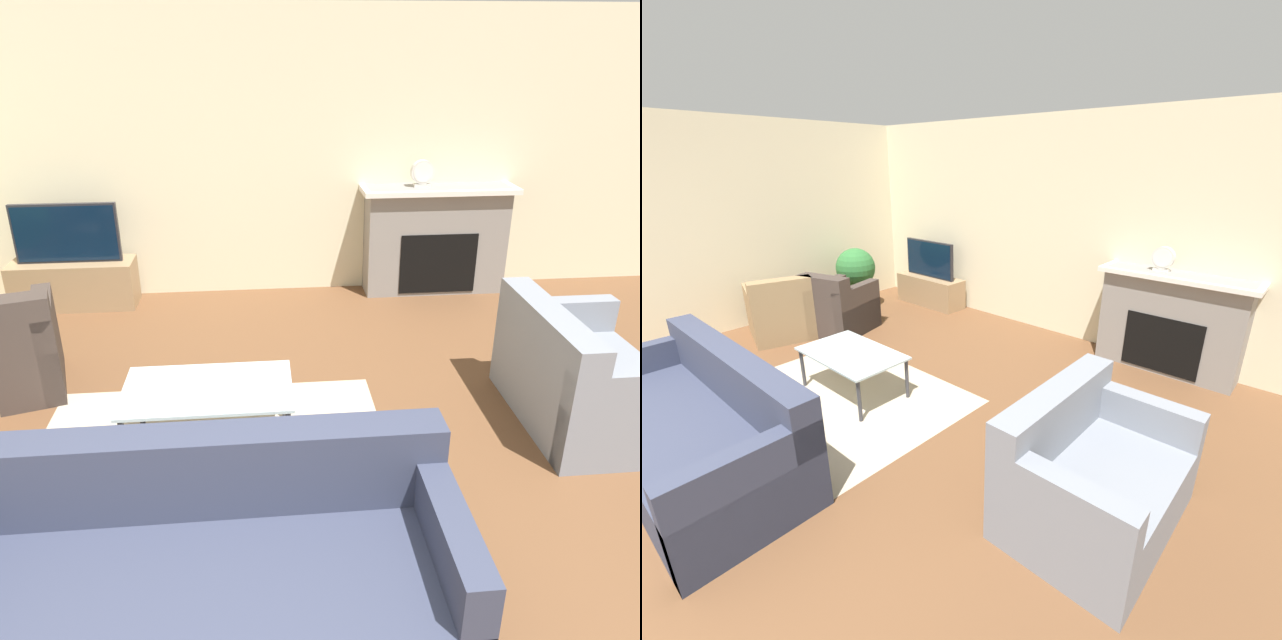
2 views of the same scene
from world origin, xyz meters
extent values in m
cube|color=beige|center=(0.00, 5.00, 1.35)|extent=(8.81, 0.06, 2.70)
cube|color=beige|center=(-2.94, 2.48, 1.35)|extent=(0.06, 7.97, 2.70)
cube|color=#B7A88E|center=(-0.26, 2.06, 0.00)|extent=(2.24, 1.83, 0.00)
cube|color=gray|center=(1.86, 4.79, 0.54)|extent=(1.40, 0.36, 1.08)
cube|color=black|center=(1.86, 4.60, 0.34)|extent=(0.77, 0.01, 0.60)
cube|color=white|center=(1.86, 4.76, 1.05)|extent=(1.52, 0.42, 0.05)
cube|color=#997A56|center=(-1.70, 4.69, 0.23)|extent=(1.15, 0.39, 0.45)
cube|color=#232328|center=(-1.70, 4.69, 0.73)|extent=(0.96, 0.05, 0.56)
cube|color=black|center=(-1.70, 4.66, 0.73)|extent=(0.92, 0.01, 0.52)
cube|color=#33384C|center=(-0.23, 0.80, 0.21)|extent=(2.25, 0.91, 0.42)
cube|color=#33384C|center=(-0.23, 1.15, 0.62)|extent=(2.25, 0.20, 0.40)
cube|color=#33384C|center=(-1.29, 0.80, 0.33)|extent=(0.14, 0.91, 0.66)
cube|color=#33384C|center=(0.82, 0.80, 0.33)|extent=(0.14, 0.91, 0.66)
cube|color=gray|center=(2.24, 2.30, 0.21)|extent=(0.85, 1.20, 0.42)
cube|color=gray|center=(1.92, 2.30, 0.62)|extent=(0.20, 1.20, 0.40)
cube|color=gray|center=(2.24, 1.77, 0.33)|extent=(0.85, 0.14, 0.66)
cube|color=gray|center=(2.24, 2.84, 0.33)|extent=(0.85, 0.14, 0.66)
cube|color=#8C704C|center=(-2.22, 2.48, 0.21)|extent=(1.00, 0.93, 0.42)
cube|color=#8C704C|center=(-1.92, 2.39, 0.62)|extent=(0.40, 0.76, 0.40)
cube|color=#8C704C|center=(-2.14, 2.76, 0.33)|extent=(0.83, 0.37, 0.66)
cube|color=#8C704C|center=(-2.31, 2.20, 0.33)|extent=(0.83, 0.37, 0.66)
cube|color=#3D332D|center=(-1.76, 3.10, 0.21)|extent=(0.89, 0.95, 0.42)
cube|color=#3D332D|center=(-1.67, 2.82, 0.62)|extent=(0.72, 0.39, 0.40)
cube|color=#3D332D|center=(-1.49, 3.17, 0.33)|extent=(0.36, 0.79, 0.66)
cube|color=#3D332D|center=(-2.02, 3.02, 0.33)|extent=(0.36, 0.79, 0.66)
cylinder|color=#333338|center=(-0.74, 1.96, 0.20)|extent=(0.04, 0.04, 0.41)
cylinder|color=#333338|center=(0.22, 1.96, 0.20)|extent=(0.04, 0.04, 0.41)
cylinder|color=#333338|center=(-0.74, 2.50, 0.20)|extent=(0.04, 0.04, 0.41)
cylinder|color=#333338|center=(0.22, 2.50, 0.20)|extent=(0.04, 0.04, 0.41)
cube|color=silver|center=(-0.26, 2.23, 0.42)|extent=(1.04, 0.63, 0.02)
cylinder|color=#AD704C|center=(-2.40, 3.80, 0.11)|extent=(0.24, 0.24, 0.23)
cylinder|color=#4C3823|center=(-2.40, 3.80, 0.32)|extent=(0.03, 0.03, 0.18)
sphere|color=#2D6B33|center=(-2.40, 3.80, 0.64)|extent=(0.59, 0.59, 0.59)
cube|color=beige|center=(1.68, 4.79, 1.09)|extent=(0.16, 0.07, 0.03)
cylinder|color=beige|center=(1.68, 4.79, 1.22)|extent=(0.23, 0.07, 0.23)
cylinder|color=white|center=(1.68, 4.75, 1.22)|extent=(0.19, 0.00, 0.19)
camera|label=1|loc=(0.10, -1.15, 2.37)|focal=35.00mm
camera|label=2|loc=(3.04, 0.14, 2.15)|focal=24.00mm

